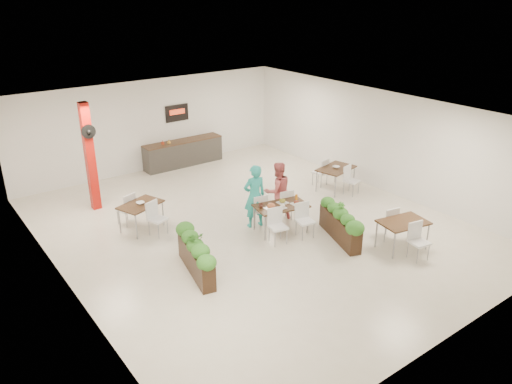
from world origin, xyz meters
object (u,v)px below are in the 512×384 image
planter_left (196,253)px  side_table_a (141,208)px  red_column (90,156)px  main_table (281,209)px  diner_woman (278,191)px  service_counter (183,152)px  diner_man (255,196)px  side_table_b (336,171)px  side_table_c (403,226)px  planter_right (340,222)px

planter_left → side_table_a: planter_left is taller
red_column → main_table: 5.72m
red_column → side_table_a: red_column is taller
diner_woman → red_column: bearing=-32.8°
service_counter → side_table_a: (-3.49, -3.97, 0.13)m
service_counter → planter_left: size_ratio=1.54×
red_column → diner_man: (3.09, -3.78, -0.75)m
side_table_b → side_table_c: 4.08m
main_table → planter_left: planter_left is taller
diner_man → side_table_c: bearing=135.7°
planter_right → side_table_b: bearing=46.9°
diner_woman → planter_right: diner_woman is taller
planter_right → side_table_b: 3.46m
main_table → side_table_b: same height
main_table → diner_man: size_ratio=1.03×
service_counter → diner_man: bearing=-99.2°
side_table_a → diner_man: bearing=-52.9°
diner_man → planter_left: bearing=35.9°
service_counter → side_table_b: bearing=-61.3°
red_column → diner_woman: bearing=-44.2°
service_counter → side_table_c: (1.30, -8.88, 0.13)m
main_table → planter_right: bearing=-54.2°
red_column → diner_woman: 5.48m
side_table_b → planter_left: bearing=-177.0°
planter_right → side_table_b: size_ratio=1.13×
diner_man → side_table_a: diner_man is taller
planter_right → side_table_a: planter_right is taller
red_column → diner_man: 4.94m
red_column → service_counter: (4.00, 1.86, -1.15)m
side_table_a → side_table_c: (4.79, -4.91, 0.00)m
main_table → diner_man: (-0.39, 0.65, 0.26)m
diner_woman → side_table_b: bearing=-157.4°
planter_right → side_table_a: bearing=137.1°
side_table_b → side_table_c: bearing=-123.7°
planter_left → side_table_a: 2.83m
main_table → planter_right: (0.93, -1.29, -0.13)m
planter_right → side_table_b: (2.36, 2.52, 0.13)m
red_column → service_counter: bearing=25.0°
diner_man → planter_right: bearing=135.6°
planter_left → side_table_a: (-0.04, 2.83, 0.11)m
diner_woman → planter_left: (-3.33, -1.16, -0.33)m
red_column → planter_right: bearing=-52.4°
diner_woman → planter_left: diner_woman is taller
side_table_c → planter_left: bearing=167.0°
service_counter → diner_man: service_counter is taller
side_table_a → side_table_c: 6.86m
planter_left → planter_right: (3.86, -0.79, -0.01)m
service_counter → main_table: service_counter is taller
diner_woman → side_table_c: bearing=124.9°
planter_left → side_table_b: planter_left is taller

